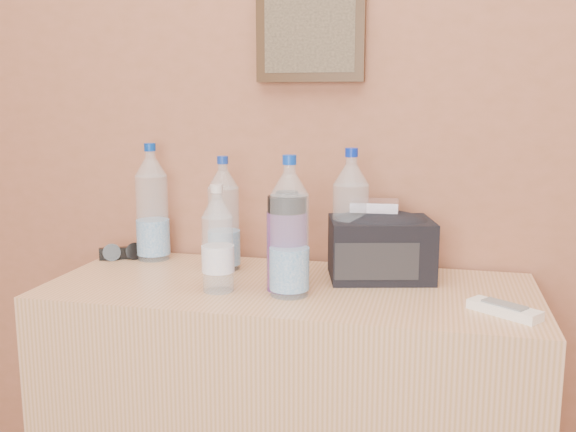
% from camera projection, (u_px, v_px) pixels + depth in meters
% --- Properties ---
extents(picture_frame, '(0.30, 0.03, 0.25)m').
position_uv_depth(picture_frame, '(310.00, 35.00, 1.75)').
color(picture_frame, '#382311').
rests_on(picture_frame, room_shell).
extents(dresser, '(1.22, 0.51, 0.76)m').
position_uv_depth(dresser, '(289.00, 424.00, 1.69)').
color(dresser, '#A68055').
rests_on(dresser, ground).
extents(pet_large_a, '(0.09, 0.09, 0.34)m').
position_uv_depth(pet_large_a, '(152.00, 209.00, 1.86)').
color(pet_large_a, silver).
rests_on(pet_large_a, dresser).
extents(pet_large_b, '(0.08, 0.08, 0.31)m').
position_uv_depth(pet_large_b, '(224.00, 220.00, 1.75)').
color(pet_large_b, silver).
rests_on(pet_large_b, dresser).
extents(pet_large_c, '(0.09, 0.09, 0.34)m').
position_uv_depth(pet_large_c, '(350.00, 222.00, 1.66)').
color(pet_large_c, silver).
rests_on(pet_large_c, dresser).
extents(pet_large_d, '(0.09, 0.09, 0.34)m').
position_uv_depth(pet_large_d, '(289.00, 234.00, 1.51)').
color(pet_large_d, silver).
rests_on(pet_large_d, dresser).
extents(pet_small, '(0.08, 0.08, 0.26)m').
position_uv_depth(pet_small, '(218.00, 245.00, 1.55)').
color(pet_small, '#C7E6FF').
rests_on(pet_small, dresser).
extents(nalgene_bottle, '(0.10, 0.10, 0.24)m').
position_uv_depth(nalgene_bottle, '(287.00, 242.00, 1.56)').
color(nalgene_bottle, purple).
rests_on(nalgene_bottle, dresser).
extents(sunglasses, '(0.15, 0.11, 0.04)m').
position_uv_depth(sunglasses, '(123.00, 253.00, 1.89)').
color(sunglasses, black).
rests_on(sunglasses, dresser).
extents(ac_remote, '(0.16, 0.14, 0.02)m').
position_uv_depth(ac_remote, '(504.00, 310.00, 1.40)').
color(ac_remote, white).
rests_on(ac_remote, dresser).
extents(toiletry_bag, '(0.30, 0.25, 0.18)m').
position_uv_depth(toiletry_bag, '(381.00, 245.00, 1.67)').
color(toiletry_bag, black).
rests_on(toiletry_bag, dresser).
extents(foil_packet, '(0.13, 0.11, 0.03)m').
position_uv_depth(foil_packet, '(375.00, 205.00, 1.67)').
color(foil_packet, silver).
rests_on(foil_packet, toiletry_bag).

